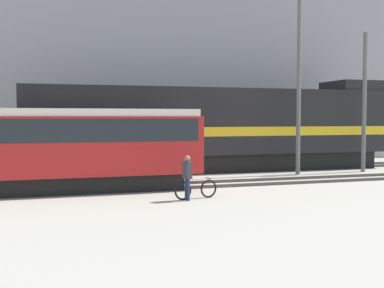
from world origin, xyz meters
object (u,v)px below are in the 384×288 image
object	(u,v)px
streetcar	(41,145)
bicycle	(196,190)
utility_pole_right	(364,103)
utility_pole_center	(299,82)
freight_locomotive	(218,128)
person	(187,173)

from	to	relation	value
streetcar	bicycle	world-z (taller)	streetcar
bicycle	utility_pole_right	size ratio (longest dim) A/B	0.23
utility_pole_center	utility_pole_right	world-z (taller)	utility_pole_center
utility_pole_center	streetcar	bearing A→B (deg)	-168.30
streetcar	freight_locomotive	bearing A→B (deg)	29.56
freight_locomotive	streetcar	distance (m)	10.91
utility_pole_right	person	bearing A→B (deg)	-153.19
bicycle	utility_pole_right	distance (m)	13.43
person	utility_pole_right	distance (m)	13.74
utility_pole_right	bicycle	bearing A→B (deg)	-153.32
streetcar	bicycle	distance (m)	6.50
bicycle	streetcar	bearing A→B (deg)	150.18
freight_locomotive	utility_pole_center	bearing A→B (deg)	-37.49
streetcar	utility_pole_right	size ratio (longest dim) A/B	1.67
utility_pole_right	freight_locomotive	bearing A→B (deg)	160.47
bicycle	utility_pole_center	size ratio (longest dim) A/B	0.18
freight_locomotive	utility_pole_center	distance (m)	5.04
person	utility_pole_center	bearing A→B (deg)	37.43
streetcar	person	bearing A→B (deg)	-33.65
freight_locomotive	person	bearing A→B (deg)	-116.77
streetcar	person	distance (m)	6.16
streetcar	utility_pole_center	bearing A→B (deg)	11.70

